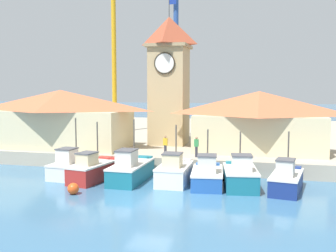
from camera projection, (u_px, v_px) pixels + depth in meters
name	position (u px, v px, depth m)	size (l,w,h in m)	color
ground_plane	(149.00, 202.00, 22.82)	(300.00, 300.00, 0.00)	#386689
quay_wharf	(212.00, 136.00, 49.60)	(120.00, 40.00, 1.18)	#A89E89
fishing_boat_far_left	(72.00, 166.00, 29.40)	(2.29, 4.44, 4.37)	silver
fishing_boat_left_outer	(93.00, 170.00, 28.01)	(2.48, 4.62, 4.18)	#AD2823
fishing_boat_left_inner	(131.00, 170.00, 27.91)	(2.11, 5.27, 4.38)	#196B7F
fishing_boat_mid_left	(174.00, 172.00, 27.25)	(2.20, 4.12, 4.04)	silver
fishing_boat_center	(207.00, 175.00, 26.46)	(2.52, 4.45, 3.80)	#2356A8
fishing_boat_mid_right	(240.00, 176.00, 26.01)	(2.71, 4.42, 3.71)	#196B7F
fishing_boat_right_inner	(286.00, 180.00, 25.15)	(2.46, 4.61, 3.81)	navy
clock_tower	(169.00, 78.00, 37.71)	(3.89, 3.89, 13.77)	tan
warehouse_left	(61.00, 118.00, 36.06)	(12.62, 6.14, 5.26)	beige
warehouse_right	(259.00, 121.00, 33.45)	(11.08, 6.05, 5.17)	beige
port_crane_near	(114.00, 63.00, 47.93)	(4.02, 7.81, 21.81)	#976E11
port_crane_far	(177.00, 66.00, 43.78)	(4.42, 6.99, 20.18)	navy
mooring_buoy	(73.00, 189.00, 24.47)	(0.72, 0.72, 0.72)	#E54C19
dock_worker_near_tower	(165.00, 145.00, 31.62)	(0.34, 0.22, 1.62)	#33333D
dock_worker_along_quay	(196.00, 147.00, 30.89)	(0.34, 0.22, 1.62)	#33333D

